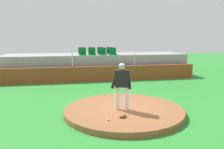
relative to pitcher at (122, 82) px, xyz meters
name	(u,v)px	position (x,y,z in m)	size (l,w,h in m)	color
ground_plane	(123,113)	(0.11, 0.17, -1.20)	(60.00, 60.00, 0.00)	#2C8B2F
pitchers_mound	(123,110)	(0.11, 0.17, -1.10)	(4.45, 4.45, 0.19)	brown
pitcher	(122,82)	(0.00, 0.00, 0.00)	(0.75, 0.38, 1.74)	white
baseball	(108,119)	(-0.68, -1.01, -0.97)	(0.07, 0.07, 0.07)	white
fielding_glove	(123,116)	(-0.16, -0.82, -0.95)	(0.30, 0.20, 0.11)	brown
brick_barrier	(100,73)	(0.11, 6.60, -0.72)	(13.09, 0.40, 0.97)	brown
fence_post_left	(73,60)	(-1.63, 6.60, 0.18)	(0.06, 0.06, 0.82)	silver
fence_post_right	(135,59)	(2.47, 6.60, 0.18)	(0.06, 0.06, 0.82)	silver
bleacher_platform	(96,65)	(0.11, 8.61, -0.39)	(12.99, 3.07, 1.62)	#98989A
stadium_chair_0	(83,53)	(-0.92, 7.62, 0.57)	(0.48, 0.44, 0.50)	#0A6629
stadium_chair_1	(92,53)	(-0.27, 7.63, 0.57)	(0.48, 0.44, 0.50)	#0A6629
stadium_chair_2	(103,53)	(0.45, 7.62, 0.57)	(0.48, 0.44, 0.50)	#0A6629
stadium_chair_3	(113,53)	(1.19, 7.61, 0.57)	(0.48, 0.44, 0.50)	#0A6629
stadium_chair_4	(82,52)	(-0.92, 8.51, 0.57)	(0.48, 0.44, 0.50)	#0A6629
stadium_chair_5	(92,52)	(-0.22, 8.49, 0.57)	(0.48, 0.44, 0.50)	#0A6629
stadium_chair_6	(101,52)	(0.46, 8.51, 0.57)	(0.48, 0.44, 0.50)	#0A6629
stadium_chair_7	(110,52)	(1.14, 8.52, 0.57)	(0.48, 0.44, 0.50)	#0A6629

